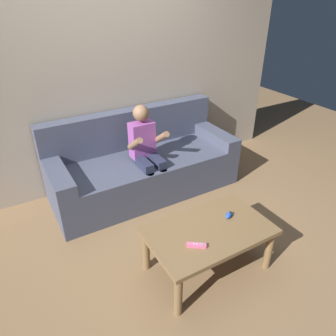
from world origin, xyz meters
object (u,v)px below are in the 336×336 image
object	(u,v)px
game_remote_pink_near_edge	(196,245)
nunchuk_blue	(229,215)
person_seated_on_couch	(146,149)
couch	(142,165)
coffee_table	(209,235)

from	to	relation	value
game_remote_pink_near_edge	nunchuk_blue	bearing A→B (deg)	19.34
person_seated_on_couch	nunchuk_blue	xyz separation A→B (m)	(0.18, -1.09, -0.16)
couch	game_remote_pink_near_edge	xyz separation A→B (m)	(-0.27, -1.42, 0.12)
game_remote_pink_near_edge	nunchuk_blue	xyz separation A→B (m)	(0.41, 0.15, 0.01)
couch	nunchuk_blue	xyz separation A→B (m)	(0.15, -1.28, 0.13)
person_seated_on_couch	game_remote_pink_near_edge	bearing A→B (deg)	-100.68
game_remote_pink_near_edge	coffee_table	bearing A→B (deg)	28.41
person_seated_on_couch	nunchuk_blue	bearing A→B (deg)	-80.59
person_seated_on_couch	coffee_table	bearing A→B (deg)	-92.23
couch	person_seated_on_couch	size ratio (longest dim) A/B	1.97
couch	nunchuk_blue	size ratio (longest dim) A/B	20.04
coffee_table	game_remote_pink_near_edge	xyz separation A→B (m)	(-0.19, -0.10, 0.07)
person_seated_on_couch	nunchuk_blue	size ratio (longest dim) A/B	10.16
couch	coffee_table	distance (m)	1.32
couch	coffee_table	size ratio (longest dim) A/B	2.11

